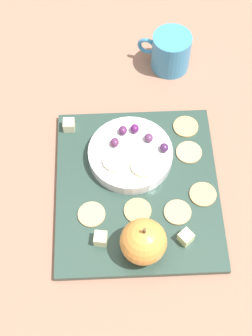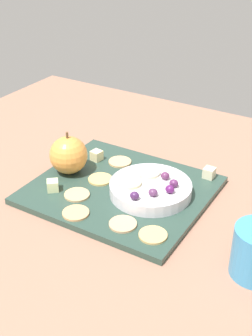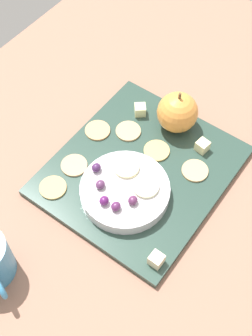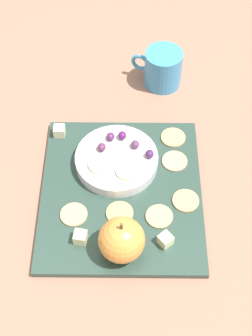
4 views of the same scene
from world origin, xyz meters
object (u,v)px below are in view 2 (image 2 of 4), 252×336
serving_dish (151,189)px  apple_slice_0 (132,183)px  cracker_2 (153,235)px  cracker_4 (77,195)px  cheese_cube_0 (97,155)px  cracker_1 (76,213)px  cheese_cube_1 (209,173)px  grape_0 (153,192)px  cracker_0 (120,162)px  platter (121,190)px  cheese_cube_2 (53,185)px  grape_1 (165,176)px  apple_slice_1 (148,173)px  apple_whole (69,155)px  grape_3 (174,183)px  cracker_3 (100,179)px  grape_2 (135,196)px  cracker_5 (123,224)px  grape_4 (170,189)px

serving_dish → apple_slice_0: apple_slice_0 is taller
cracker_2 → cracker_4: same height
cheese_cube_0 → cracker_1: 19.70cm
cheese_cube_1 → grape_0: grape_0 is taller
serving_dish → cracker_0: serving_dish is taller
platter → serving_dish: (-5.96, -0.95, 1.75)cm
cheese_cube_1 → cheese_cube_2: (23.46, 19.61, 0.00)cm
cheese_cube_1 → grape_1: (5.51, 8.47, 1.96)cm
platter → serving_dish: serving_dish is taller
cheese_cube_1 → cracker_2: bearing=88.1°
grape_0 → grape_1: size_ratio=1.00×
grape_0 → apple_slice_1: 7.59cm
apple_whole → cracker_4: (-6.55, 6.38, -3.60)cm
cheese_cube_0 → cracker_0: bearing=-162.8°
grape_3 → grape_1: bearing=-30.0°
serving_dish → grape_3: 4.69cm
grape_1 → cracker_2: bearing=109.4°
serving_dish → cracker_3: serving_dish is taller
grape_1 → apple_slice_0: size_ratio=0.38×
platter → grape_3: 10.93cm
cracker_2 → cheese_cube_1: bearing=-91.9°
serving_dish → grape_2: grape_2 is taller
cracker_5 → cheese_cube_1: bearing=-106.4°
grape_3 → apple_slice_0: grape_3 is taller
cracker_2 → grape_2: size_ratio=2.78×
serving_dish → grape_3: (-4.10, -1.29, 1.88)cm
serving_dish → cheese_cube_2: serving_dish is taller
cracker_2 → grape_0: bearing=-61.3°
apple_whole → grape_1: (-19.51, -3.95, -0.79)cm
cheese_cube_0 → grape_4: size_ratio=1.23×
cracker_3 → cracker_4: bearing=84.9°
serving_dish → apple_whole: apple_whole is taller
cracker_5 → platter: bearing=-56.4°
cracker_1 → grape_0: (-10.43, -8.94, 2.79)cm
cracker_3 → platter: bearing=177.3°
grape_4 → cracker_3: bearing=-1.0°
apple_whole → cheese_cube_0: apple_whole is taller
grape_1 → grape_3: size_ratio=1.00×
apple_whole → grape_3: 22.20cm
cracker_2 → grape_1: grape_1 is taller
cracker_3 → cracker_0: bearing=-87.3°
cheese_cube_0 → cracker_1: cheese_cube_0 is taller
cheese_cube_0 → grape_4: bearing=161.9°
cracker_0 → cracker_2: (-17.50, 18.00, 0.00)cm
grape_3 → cracker_0: bearing=-21.2°
cracker_0 → cracker_3: (-0.37, 7.93, 0.00)cm
grape_3 → grape_4: (-0.28, 2.27, 0.02)cm
cracker_0 → apple_slice_0: 12.70cm
apple_whole → cracker_3: 8.03cm
apple_whole → apple_slice_0: bearing=176.5°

